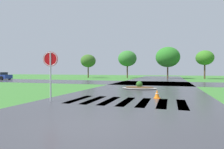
{
  "coord_description": "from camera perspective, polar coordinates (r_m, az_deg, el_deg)",
  "views": [
    {
      "loc": [
        2.17,
        -4.58,
        1.6
      ],
      "look_at": [
        -2.65,
        10.91,
        1.25
      ],
      "focal_mm": 30.22,
      "sensor_mm": 36.0,
      "label": 1
    }
  ],
  "objects": [
    {
      "name": "median_island",
      "position": [
        16.7,
        8.26,
        -3.82
      ],
      "size": [
        3.0,
        1.87,
        0.68
      ],
      "color": "#9E9B93",
      "rests_on": "ground"
    },
    {
      "name": "asphalt_cross_road",
      "position": [
        24.33,
        12.14,
        -2.57
      ],
      "size": [
        90.0,
        8.26,
        0.01
      ],
      "primitive_type": "cube",
      "color": "#35353A",
      "rests_on": "ground"
    },
    {
      "name": "crosswalk_stripes",
      "position": [
        9.83,
        4.34,
        -8.13
      ],
      "size": [
        5.85,
        2.95,
        0.01
      ],
      "color": "white",
      "rests_on": "ground"
    },
    {
      "name": "stop_sign",
      "position": [
        10.23,
        -18.11,
        2.91
      ],
      "size": [
        0.73,
        0.25,
        2.57
      ],
      "rotation": [
        0.0,
        0.0,
        0.29
      ],
      "color": "#B2B5BA",
      "rests_on": "ground"
    },
    {
      "name": "asphalt_roadway",
      "position": [
        14.82,
        8.8,
        -4.97
      ],
      "size": [
        9.18,
        80.0,
        0.01
      ],
      "primitive_type": "cube",
      "color": "#35353A",
      "rests_on": "ground"
    },
    {
      "name": "traffic_cone",
      "position": [
        11.15,
        13.45,
        -5.82
      ],
      "size": [
        0.36,
        0.36,
        0.51
      ],
      "color": "orange",
      "rests_on": "ground"
    },
    {
      "name": "ground_plane",
      "position": [
        5.33,
        -8.0,
        -16.82
      ],
      "size": [
        120.0,
        120.0,
        0.1
      ],
      "primitive_type": "cube",
      "color": "#38722D"
    },
    {
      "name": "background_treeline",
      "position": [
        39.25,
        24.53,
        4.83
      ],
      "size": [
        43.27,
        6.13,
        6.31
      ],
      "color": "#4C3823",
      "rests_on": "ground"
    }
  ]
}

